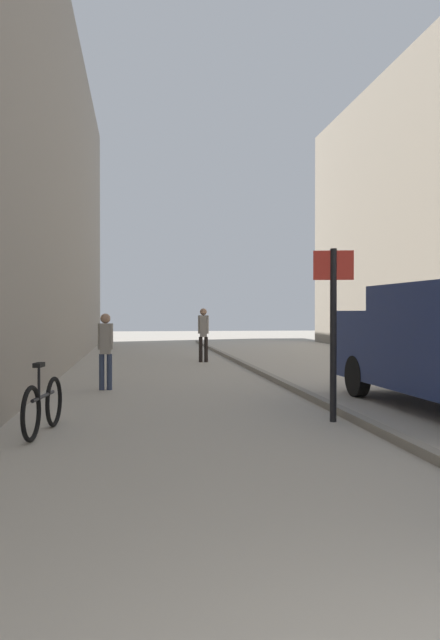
# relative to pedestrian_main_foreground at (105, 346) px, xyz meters

# --- Properties ---
(ground_plane) EXTENTS (80.00, 80.00, 0.00)m
(ground_plane) POSITION_rel_pedestrian_main_foreground_xyz_m (2.33, 0.13, -0.93)
(ground_plane) COLOR #A8A093
(kerb_strip) EXTENTS (0.16, 40.00, 0.12)m
(kerb_strip) POSITION_rel_pedestrian_main_foreground_xyz_m (3.91, 0.13, -0.87)
(kerb_strip) COLOR gray
(kerb_strip) RESTS_ON ground_plane
(pedestrian_main_foreground) EXTENTS (0.32, 0.21, 1.62)m
(pedestrian_main_foreground) POSITION_rel_pedestrian_main_foreground_xyz_m (0.00, 0.00, 0.00)
(pedestrian_main_foreground) COLOR #2D3851
(pedestrian_main_foreground) RESTS_ON ground_plane
(pedestrian_mid_block) EXTENTS (0.35, 0.23, 1.77)m
(pedestrian_mid_block) POSITION_rel_pedestrian_main_foreground_xyz_m (2.83, 6.91, 0.09)
(pedestrian_mid_block) COLOR black
(pedestrian_mid_block) RESTS_ON ground_plane
(street_sign_post) EXTENTS (0.59, 0.16, 2.60)m
(street_sign_post) POSITION_rel_pedestrian_main_foreground_xyz_m (3.58, -4.30, 0.61)
(street_sign_post) COLOR black
(street_sign_post) RESTS_ON ground_plane
(bicycle_leaning) EXTENTS (0.31, 1.76, 0.98)m
(bicycle_leaning) POSITION_rel_pedestrian_main_foreground_xyz_m (-0.60, -4.67, -0.55)
(bicycle_leaning) COLOR black
(bicycle_leaning) RESTS_ON ground_plane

